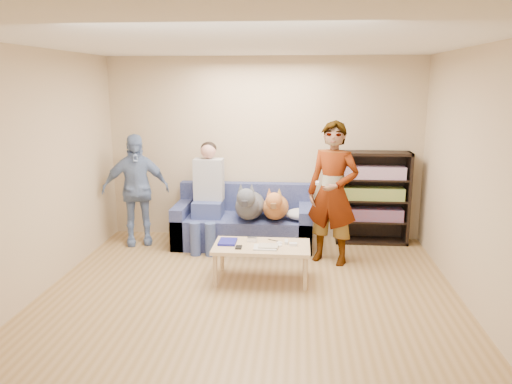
# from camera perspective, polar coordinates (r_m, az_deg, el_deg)

# --- Properties ---
(ground) EXTENTS (5.00, 5.00, 0.00)m
(ground) POSITION_cam_1_polar(r_m,az_deg,el_deg) (5.17, -1.20, -13.28)
(ground) COLOR olive
(ground) RESTS_ON ground
(ceiling) EXTENTS (5.00, 5.00, 0.00)m
(ceiling) POSITION_cam_1_polar(r_m,az_deg,el_deg) (4.66, -1.35, 16.84)
(ceiling) COLOR white
(ceiling) RESTS_ON ground
(wall_back) EXTENTS (4.50, 0.00, 4.50)m
(wall_back) POSITION_cam_1_polar(r_m,az_deg,el_deg) (7.20, 0.91, 4.96)
(wall_back) COLOR tan
(wall_back) RESTS_ON ground
(wall_front) EXTENTS (4.50, 0.00, 4.50)m
(wall_front) POSITION_cam_1_polar(r_m,az_deg,el_deg) (2.38, -7.98, -11.08)
(wall_front) COLOR tan
(wall_front) RESTS_ON ground
(wall_left) EXTENTS (0.00, 5.00, 5.00)m
(wall_left) POSITION_cam_1_polar(r_m,az_deg,el_deg) (5.47, -25.42, 1.31)
(wall_left) COLOR tan
(wall_left) RESTS_ON ground
(wall_right) EXTENTS (0.00, 5.00, 5.00)m
(wall_right) POSITION_cam_1_polar(r_m,az_deg,el_deg) (5.03, 25.14, 0.45)
(wall_right) COLOR tan
(wall_right) RESTS_ON ground
(blanket) EXTENTS (0.43, 0.36, 0.15)m
(blanket) POSITION_cam_1_polar(r_m,az_deg,el_deg) (6.74, 5.26, -2.54)
(blanket) COLOR #AFB0B4
(blanket) RESTS_ON sofa
(person_standing_right) EXTENTS (0.77, 0.66, 1.79)m
(person_standing_right) POSITION_cam_1_polar(r_m,az_deg,el_deg) (6.25, 8.76, -0.14)
(person_standing_right) COLOR gray
(person_standing_right) RESTS_ON ground
(person_standing_left) EXTENTS (0.99, 0.66, 1.55)m
(person_standing_left) POSITION_cam_1_polar(r_m,az_deg,el_deg) (7.13, -13.58, 0.26)
(person_standing_left) COLOR #7B9BC5
(person_standing_left) RESTS_ON ground
(held_controller) EXTENTS (0.05, 0.12, 0.03)m
(held_controller) POSITION_cam_1_polar(r_m,az_deg,el_deg) (6.01, 7.02, 1.03)
(held_controller) COLOR silver
(held_controller) RESTS_ON person_standing_right
(notebook_blue) EXTENTS (0.20, 0.26, 0.03)m
(notebook_blue) POSITION_cam_1_polar(r_m,az_deg,el_deg) (5.82, -3.26, -5.69)
(notebook_blue) COLOR navy
(notebook_blue) RESTS_ON coffee_table
(papers) EXTENTS (0.26, 0.20, 0.02)m
(papers) POSITION_cam_1_polar(r_m,az_deg,el_deg) (5.63, 1.08, -6.35)
(papers) COLOR beige
(papers) RESTS_ON coffee_table
(magazine) EXTENTS (0.22, 0.17, 0.01)m
(magazine) POSITION_cam_1_polar(r_m,az_deg,el_deg) (5.64, 1.40, -6.16)
(magazine) COLOR #B8AD93
(magazine) RESTS_ON coffee_table
(camera_silver) EXTENTS (0.11, 0.06, 0.05)m
(camera_silver) POSITION_cam_1_polar(r_m,az_deg,el_deg) (5.85, -0.44, -5.45)
(camera_silver) COLOR silver
(camera_silver) RESTS_ON coffee_table
(controller_a) EXTENTS (0.04, 0.13, 0.03)m
(controller_a) POSITION_cam_1_polar(r_m,az_deg,el_deg) (5.81, 3.50, -5.70)
(controller_a) COLOR silver
(controller_a) RESTS_ON coffee_table
(controller_b) EXTENTS (0.09, 0.06, 0.03)m
(controller_b) POSITION_cam_1_polar(r_m,az_deg,el_deg) (5.73, 4.28, -5.96)
(controller_b) COLOR white
(controller_b) RESTS_ON coffee_table
(headphone_cup_a) EXTENTS (0.07, 0.07, 0.02)m
(headphone_cup_a) POSITION_cam_1_polar(r_m,az_deg,el_deg) (5.70, 2.65, -6.10)
(headphone_cup_a) COLOR white
(headphone_cup_a) RESTS_ON coffee_table
(headphone_cup_b) EXTENTS (0.07, 0.07, 0.02)m
(headphone_cup_b) POSITION_cam_1_polar(r_m,az_deg,el_deg) (5.77, 2.69, -5.85)
(headphone_cup_b) COLOR silver
(headphone_cup_b) RESTS_ON coffee_table
(pen_orange) EXTENTS (0.13, 0.06, 0.01)m
(pen_orange) POSITION_cam_1_polar(r_m,az_deg,el_deg) (5.58, 0.32, -6.56)
(pen_orange) COLOR orange
(pen_orange) RESTS_ON coffee_table
(pen_black) EXTENTS (0.13, 0.08, 0.01)m
(pen_black) POSITION_cam_1_polar(r_m,az_deg,el_deg) (5.89, 1.95, -5.52)
(pen_black) COLOR black
(pen_black) RESTS_ON coffee_table
(wallet) EXTENTS (0.07, 0.12, 0.02)m
(wallet) POSITION_cam_1_polar(r_m,az_deg,el_deg) (5.64, -1.99, -6.33)
(wallet) COLOR black
(wallet) RESTS_ON coffee_table
(sofa) EXTENTS (1.90, 0.85, 0.82)m
(sofa) POSITION_cam_1_polar(r_m,az_deg,el_deg) (7.04, -1.39, -3.70)
(sofa) COLOR #515B93
(sofa) RESTS_ON ground
(person_seated) EXTENTS (0.40, 0.73, 1.47)m
(person_seated) POSITION_cam_1_polar(r_m,az_deg,el_deg) (6.87, -5.53, 0.06)
(person_seated) COLOR #3B4683
(person_seated) RESTS_ON sofa
(dog_gray) EXTENTS (0.40, 1.24, 0.58)m
(dog_gray) POSITION_cam_1_polar(r_m,az_deg,el_deg) (6.70, -0.77, -1.44)
(dog_gray) COLOR #464A50
(dog_gray) RESTS_ON sofa
(dog_tan) EXTENTS (0.35, 1.14, 0.51)m
(dog_tan) POSITION_cam_1_polar(r_m,az_deg,el_deg) (6.71, 2.23, -1.65)
(dog_tan) COLOR #AA7434
(dog_tan) RESTS_ON sofa
(coffee_table) EXTENTS (1.10, 0.60, 0.42)m
(coffee_table) POSITION_cam_1_polar(r_m,az_deg,el_deg) (5.75, 0.65, -6.52)
(coffee_table) COLOR #D7B084
(coffee_table) RESTS_ON ground
(bookshelf) EXTENTS (1.00, 0.34, 1.30)m
(bookshelf) POSITION_cam_1_polar(r_m,az_deg,el_deg) (7.20, 13.19, -0.40)
(bookshelf) COLOR black
(bookshelf) RESTS_ON ground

